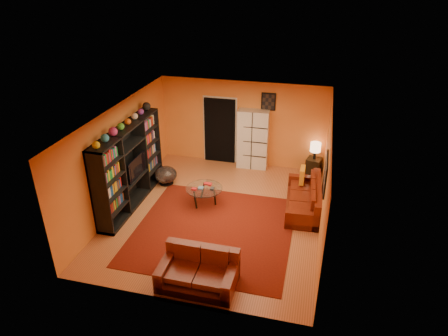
% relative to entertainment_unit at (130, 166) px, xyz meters
% --- Properties ---
extents(floor, '(6.00, 6.00, 0.00)m').
position_rel_entertainment_unit_xyz_m(floor, '(2.27, 0.00, -1.05)').
color(floor, '#9B5530').
rests_on(floor, ground).
extents(ceiling, '(6.00, 6.00, 0.00)m').
position_rel_entertainment_unit_xyz_m(ceiling, '(2.27, 0.00, 1.55)').
color(ceiling, white).
rests_on(ceiling, wall_back).
extents(wall_back, '(6.00, 0.00, 6.00)m').
position_rel_entertainment_unit_xyz_m(wall_back, '(2.27, 3.00, 0.25)').
color(wall_back, orange).
rests_on(wall_back, floor).
extents(wall_front, '(6.00, 0.00, 6.00)m').
position_rel_entertainment_unit_xyz_m(wall_front, '(2.27, -3.00, 0.25)').
color(wall_front, orange).
rests_on(wall_front, floor).
extents(wall_left, '(0.00, 6.00, 6.00)m').
position_rel_entertainment_unit_xyz_m(wall_left, '(-0.23, 0.00, 0.25)').
color(wall_left, orange).
rests_on(wall_left, floor).
extents(wall_right, '(0.00, 6.00, 6.00)m').
position_rel_entertainment_unit_xyz_m(wall_right, '(4.78, 0.00, 0.25)').
color(wall_right, orange).
rests_on(wall_right, floor).
extents(rug, '(3.60, 3.60, 0.01)m').
position_rel_entertainment_unit_xyz_m(rug, '(2.38, -0.70, -1.04)').
color(rug, '#4E1009').
rests_on(rug, floor).
extents(doorway, '(0.95, 0.10, 2.04)m').
position_rel_entertainment_unit_xyz_m(doorway, '(1.57, 2.96, -0.03)').
color(doorway, black).
rests_on(doorway, floor).
extents(wall_art_right, '(0.03, 1.00, 0.70)m').
position_rel_entertainment_unit_xyz_m(wall_art_right, '(4.75, -0.30, 0.55)').
color(wall_art_right, black).
rests_on(wall_art_right, wall_right).
extents(wall_art_back, '(0.42, 0.03, 0.52)m').
position_rel_entertainment_unit_xyz_m(wall_art_back, '(3.02, 2.98, 1.00)').
color(wall_art_back, black).
rests_on(wall_art_back, wall_back).
extents(entertainment_unit, '(0.45, 3.00, 2.10)m').
position_rel_entertainment_unit_xyz_m(entertainment_unit, '(0.00, 0.00, 0.00)').
color(entertainment_unit, black).
rests_on(entertainment_unit, floor).
extents(tv, '(0.93, 0.12, 0.54)m').
position_rel_entertainment_unit_xyz_m(tv, '(0.05, 0.09, -0.06)').
color(tv, black).
rests_on(tv, entertainment_unit).
extents(sofa, '(0.93, 2.05, 0.85)m').
position_rel_entertainment_unit_xyz_m(sofa, '(4.41, 0.76, -0.76)').
color(sofa, '#54160B').
rests_on(sofa, rug).
extents(loveseat, '(1.49, 0.90, 0.85)m').
position_rel_entertainment_unit_xyz_m(loveseat, '(2.55, -2.42, -0.76)').
color(loveseat, '#54160B').
rests_on(loveseat, rug).
extents(throw_pillow, '(0.12, 0.42, 0.42)m').
position_rel_entertainment_unit_xyz_m(throw_pillow, '(4.22, 1.39, -0.42)').
color(throw_pillow, orange).
rests_on(throw_pillow, sofa).
extents(coffee_table, '(0.94, 0.94, 0.47)m').
position_rel_entertainment_unit_xyz_m(coffee_table, '(1.84, 0.35, -0.62)').
color(coffee_table, silver).
rests_on(coffee_table, floor).
extents(storage_cabinet, '(0.92, 0.44, 1.81)m').
position_rel_entertainment_unit_xyz_m(storage_cabinet, '(2.64, 2.80, -0.14)').
color(storage_cabinet, silver).
rests_on(storage_cabinet, floor).
extents(bowl_chair, '(0.63, 0.63, 0.52)m').
position_rel_entertainment_unit_xyz_m(bowl_chair, '(0.47, 1.14, -0.77)').
color(bowl_chair, black).
rests_on(bowl_chair, floor).
extents(side_table, '(0.48, 0.48, 0.50)m').
position_rel_entertainment_unit_xyz_m(side_table, '(4.49, 2.75, -0.80)').
color(side_table, black).
rests_on(side_table, floor).
extents(table_lamp, '(0.30, 0.30, 0.51)m').
position_rel_entertainment_unit_xyz_m(table_lamp, '(4.49, 2.75, -0.19)').
color(table_lamp, black).
rests_on(table_lamp, side_table).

